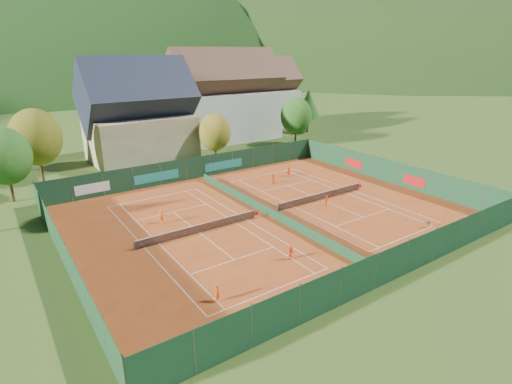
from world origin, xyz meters
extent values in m
plane|color=#324F18|center=(0.00, 0.00, -0.02)|extent=(600.00, 600.00, 0.00)
cube|color=#A04017|center=(0.00, 0.00, 0.01)|extent=(40.00, 32.00, 0.01)
cube|color=white|center=(-8.00, 11.88, 0.01)|extent=(10.97, 0.06, 0.00)
cube|color=white|center=(-8.00, -11.88, 0.01)|extent=(10.97, 0.06, 0.00)
cube|color=white|center=(-13.48, 0.00, 0.01)|extent=(0.06, 23.77, 0.00)
cube|color=white|center=(-2.51, 0.00, 0.01)|extent=(0.06, 23.77, 0.00)
cube|color=white|center=(-12.12, 0.00, 0.01)|extent=(0.06, 23.77, 0.00)
cube|color=white|center=(-3.88, 0.00, 0.01)|extent=(0.06, 23.77, 0.00)
cube|color=white|center=(-8.00, 6.40, 0.01)|extent=(8.23, 0.06, 0.00)
cube|color=white|center=(-8.00, -6.40, 0.01)|extent=(8.23, 0.06, 0.00)
cube|color=white|center=(-8.00, 0.00, 0.01)|extent=(0.06, 12.80, 0.00)
cube|color=white|center=(8.00, 11.88, 0.01)|extent=(10.97, 0.06, 0.00)
cube|color=white|center=(8.00, -11.88, 0.01)|extent=(10.97, 0.06, 0.00)
cube|color=white|center=(2.51, 0.00, 0.01)|extent=(0.06, 23.77, 0.00)
cube|color=white|center=(13.48, 0.00, 0.01)|extent=(0.06, 23.77, 0.00)
cube|color=white|center=(3.88, 0.00, 0.01)|extent=(0.06, 23.77, 0.00)
cube|color=white|center=(12.12, 0.00, 0.01)|extent=(0.06, 23.77, 0.00)
cube|color=white|center=(8.00, 6.40, 0.01)|extent=(8.23, 0.06, 0.00)
cube|color=white|center=(8.00, -6.40, 0.01)|extent=(8.23, 0.06, 0.00)
cube|color=white|center=(8.00, 0.00, 0.01)|extent=(0.06, 12.80, 0.00)
cylinder|color=#59595B|center=(-14.40, 0.00, 0.51)|extent=(0.10, 0.10, 1.02)
cylinder|color=#59595B|center=(-1.60, 0.00, 0.51)|extent=(0.10, 0.10, 1.02)
cube|color=black|center=(-8.00, 0.00, 0.46)|extent=(12.80, 0.02, 0.86)
cube|color=white|center=(-8.00, 0.00, 0.89)|extent=(12.80, 0.04, 0.06)
cube|color=red|center=(-1.35, 0.00, 0.45)|extent=(0.40, 0.04, 0.40)
cylinder|color=#59595B|center=(1.60, 0.00, 0.51)|extent=(0.10, 0.10, 1.02)
cylinder|color=#59595B|center=(14.40, 0.00, 0.51)|extent=(0.10, 0.10, 1.02)
cube|color=black|center=(8.00, 0.00, 0.46)|extent=(12.80, 0.02, 0.86)
cube|color=white|center=(8.00, 0.00, 0.89)|extent=(12.80, 0.04, 0.06)
cube|color=red|center=(14.65, 0.00, 0.45)|extent=(0.40, 0.04, 0.40)
cube|color=#153B20|center=(0.00, 0.00, 0.50)|extent=(0.03, 28.80, 1.00)
cube|color=#12331F|center=(0.00, 16.00, 1.50)|extent=(40.00, 0.04, 3.00)
cube|color=teal|center=(-6.00, 15.94, 1.20)|extent=(6.00, 0.03, 1.20)
cube|color=teal|center=(4.00, 15.94, 1.20)|extent=(6.00, 0.03, 1.20)
cube|color=silver|center=(-14.00, 15.94, 1.20)|extent=(4.00, 0.03, 1.20)
cube|color=#13351F|center=(0.00, -16.00, 1.50)|extent=(40.00, 0.04, 3.00)
cube|color=#14381B|center=(-20.00, 0.00, 1.50)|extent=(0.04, 32.00, 3.00)
cube|color=#153B20|center=(20.00, 0.00, 1.50)|extent=(0.04, 32.00, 3.00)
cube|color=#B21414|center=(19.94, -4.00, 1.20)|extent=(0.03, 3.00, 1.20)
cube|color=#B21414|center=(19.94, 6.00, 1.20)|extent=(0.03, 3.00, 1.20)
cube|color=beige|center=(-3.00, 30.00, 3.50)|extent=(15.00, 12.00, 7.00)
cube|color=#1E2333|center=(-3.00, 30.00, 10.00)|extent=(16.20, 12.00, 12.00)
cube|color=silver|center=(16.00, 36.00, 4.50)|extent=(20.00, 11.00, 9.00)
cube|color=brown|center=(16.00, 36.00, 11.75)|extent=(21.60, 11.00, 11.00)
cube|color=silver|center=(30.00, 44.00, 4.00)|extent=(16.00, 10.00, 8.00)
cube|color=brown|center=(30.00, 44.00, 10.50)|extent=(17.28, 10.00, 10.00)
cylinder|color=#4A331A|center=(-22.00, 20.00, 1.40)|extent=(0.36, 0.36, 2.80)
ellipsoid|color=#245C1A|center=(-22.00, 20.00, 5.40)|extent=(5.72, 5.72, 6.58)
cylinder|color=#4C2E1B|center=(-18.00, 26.00, 1.57)|extent=(0.36, 0.36, 3.15)
ellipsoid|color=olive|center=(-18.00, 26.00, 6.07)|extent=(6.44, 6.44, 7.40)
cylinder|color=#432818|center=(6.00, 22.00, 1.22)|extent=(0.36, 0.36, 2.45)
ellipsoid|color=olive|center=(6.00, 22.00, 4.72)|extent=(5.01, 5.01, 5.76)
cylinder|color=#49321A|center=(24.00, 24.00, 1.40)|extent=(0.36, 0.36, 2.80)
ellipsoid|color=#255819|center=(24.00, 24.00, 5.40)|extent=(5.72, 5.72, 6.58)
cylinder|color=#442E18|center=(34.00, 32.00, 1.57)|extent=(0.36, 0.36, 3.15)
cone|color=#225B1A|center=(34.00, 32.00, 6.07)|extent=(5.04, 5.04, 5.85)
cylinder|color=#422717|center=(26.00, 40.00, 1.75)|extent=(0.36, 0.36, 3.50)
ellipsoid|color=olive|center=(26.00, 40.00, 6.75)|extent=(7.15, 7.15, 8.22)
ellipsoid|color=black|center=(10.00, 300.00, -42.35)|extent=(440.00, 440.00, 242.00)
ellipsoid|color=black|center=(240.00, 190.00, -38.57)|extent=(380.00, 380.00, 220.40)
cylinder|color=slate|center=(11.00, -11.95, 0.40)|extent=(0.02, 0.02, 0.80)
cylinder|color=slate|center=(11.30, -11.95, 0.40)|extent=(0.02, 0.02, 0.80)
cylinder|color=slate|center=(11.00, -11.65, 0.40)|extent=(0.02, 0.02, 0.80)
cylinder|color=slate|center=(11.30, -11.65, 0.40)|extent=(0.02, 0.02, 0.80)
cube|color=slate|center=(11.15, -11.80, 0.55)|extent=(0.34, 0.34, 0.30)
ellipsoid|color=#CCD833|center=(11.15, -11.80, 0.58)|extent=(0.28, 0.28, 0.16)
sphere|color=#CCD833|center=(-7.44, -3.89, 0.03)|extent=(0.07, 0.07, 0.07)
sphere|color=#CCD833|center=(3.52, -12.00, 0.03)|extent=(0.07, 0.07, 0.07)
sphere|color=#CCD833|center=(1.52, 4.19, 0.03)|extent=(0.07, 0.07, 0.07)
sphere|color=#CCD833|center=(-3.22, 10.99, 0.03)|extent=(0.07, 0.07, 0.07)
sphere|color=#CCD833|center=(12.06, -4.96, 0.03)|extent=(0.07, 0.07, 0.07)
imported|color=#EB5614|center=(-12.08, -10.81, 0.69)|extent=(0.60, 0.57, 1.38)
imported|color=#EB4814|center=(-4.08, -9.12, 0.63)|extent=(0.74, 0.65, 1.27)
imported|color=orange|center=(-10.14, 4.23, 0.73)|extent=(1.05, 0.76, 1.47)
imported|color=orange|center=(7.00, -1.83, 0.64)|extent=(0.82, 0.61, 1.29)
imported|color=#CA4512|center=(6.88, 8.07, 0.69)|extent=(0.80, 0.69, 1.38)
imported|color=orange|center=(10.57, 9.35, 0.69)|extent=(1.32, 0.92, 1.37)
camera|label=1|loc=(-23.35, -31.94, 16.69)|focal=28.00mm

